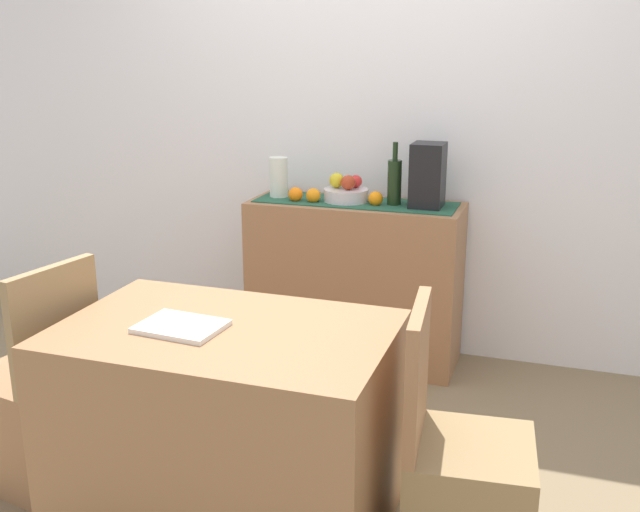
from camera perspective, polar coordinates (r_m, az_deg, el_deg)
ground_plane at (r=3.34m, az=-1.70°, el=-14.10°), size 6.40×6.40×0.02m
room_wall_rear at (r=4.02m, az=4.05°, el=11.55°), size 6.40×0.06×2.70m
sideboard_console at (r=3.96m, az=2.70°, el=-2.03°), size 1.12×0.42×0.87m
table_runner at (r=3.84m, az=2.79°, el=4.19°), size 1.05×0.32×0.01m
fruit_bowl at (r=3.85m, az=2.05°, el=4.76°), size 0.23×0.23×0.06m
apple_left at (r=3.88m, az=2.80°, el=5.82°), size 0.07×0.07×0.07m
apple_upper at (r=3.81m, az=2.20°, el=5.73°), size 0.08×0.08×0.08m
apple_right at (r=3.87m, az=1.31°, el=5.90°), size 0.08×0.08×0.08m
wine_bottle at (r=3.77m, az=5.81°, el=5.78°), size 0.07×0.07×0.33m
coffee_maker at (r=3.73m, az=8.37°, el=6.19°), size 0.16×0.18×0.33m
ceramic_vase at (r=3.96m, az=-3.23°, el=6.11°), size 0.10×0.10×0.22m
orange_loose_mid at (r=3.87m, az=-1.91°, el=4.80°), size 0.08×0.08×0.08m
orange_loose_far at (r=3.84m, az=-0.53°, el=4.72°), size 0.08×0.08×0.08m
orange_loose_end at (r=3.77m, az=4.34°, el=4.47°), size 0.08×0.08×0.08m
dining_table at (r=2.70m, az=-7.13°, el=-12.85°), size 1.14×0.75×0.74m
open_book at (r=2.54m, az=-10.74°, el=-5.40°), size 0.30×0.23×0.02m
chair_near_window at (r=3.16m, az=-21.18°, el=-11.43°), size 0.46×0.46×0.90m
chair_by_corner at (r=2.55m, az=11.05°, el=-17.69°), size 0.44×0.44×0.90m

